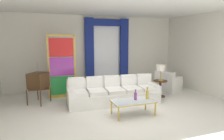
% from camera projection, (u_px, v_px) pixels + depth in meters
% --- Properties ---
extents(ground_plane, '(16.00, 16.00, 0.00)m').
position_uv_depth(ground_plane, '(123.00, 110.00, 5.90)').
color(ground_plane, white).
extents(wall_rear, '(8.00, 0.12, 3.00)m').
position_uv_depth(wall_rear, '(95.00, 52.00, 8.52)').
color(wall_rear, white).
rests_on(wall_rear, ground).
extents(wall_right, '(0.12, 7.00, 3.00)m').
position_uv_depth(wall_right, '(208.00, 54.00, 7.46)').
color(wall_right, white).
rests_on(wall_right, ground).
extents(ceiling_slab, '(8.00, 7.60, 0.04)m').
position_uv_depth(ceiling_slab, '(113.00, 7.00, 6.19)').
color(ceiling_slab, white).
extents(curtained_window, '(2.00, 0.17, 2.70)m').
position_uv_depth(curtained_window, '(107.00, 46.00, 8.49)').
color(curtained_window, white).
rests_on(curtained_window, ground).
extents(couch_white_long, '(2.97, 1.09, 0.86)m').
position_uv_depth(couch_white_long, '(113.00, 93.00, 6.57)').
color(couch_white_long, white).
rests_on(couch_white_long, ground).
extents(coffee_table, '(1.14, 0.60, 0.41)m').
position_uv_depth(coffee_table, '(133.00, 102.00, 5.46)').
color(coffee_table, silver).
rests_on(coffee_table, ground).
extents(bottle_blue_decanter, '(0.08, 0.08, 0.34)m').
position_uv_depth(bottle_blue_decanter, '(147.00, 94.00, 5.56)').
color(bottle_blue_decanter, gold).
rests_on(bottle_blue_decanter, coffee_table).
extents(bottle_crystal_tall, '(0.08, 0.08, 0.30)m').
position_uv_depth(bottle_crystal_tall, '(136.00, 96.00, 5.48)').
color(bottle_crystal_tall, '#753384').
rests_on(bottle_crystal_tall, coffee_table).
extents(vintage_tv, '(0.75, 0.77, 1.35)m').
position_uv_depth(vintage_tv, '(38.00, 81.00, 6.39)').
color(vintage_tv, '#472D19').
rests_on(vintage_tv, ground).
extents(armchair_white, '(1.07, 1.06, 0.80)m').
position_uv_depth(armchair_white, '(168.00, 84.00, 8.05)').
color(armchair_white, white).
rests_on(armchair_white, ground).
extents(stained_glass_divider, '(0.95, 0.05, 2.20)m').
position_uv_depth(stained_glass_divider, '(62.00, 68.00, 7.02)').
color(stained_glass_divider, gold).
rests_on(stained_glass_divider, ground).
extents(peacock_figurine, '(0.44, 0.60, 0.50)m').
position_uv_depth(peacock_figurine, '(80.00, 93.00, 6.90)').
color(peacock_figurine, beige).
rests_on(peacock_figurine, ground).
extents(round_side_table, '(0.48, 0.48, 0.59)m').
position_uv_depth(round_side_table, '(160.00, 87.00, 7.19)').
color(round_side_table, '#472D19').
rests_on(round_side_table, ground).
extents(table_lamp_brass, '(0.32, 0.32, 0.57)m').
position_uv_depth(table_lamp_brass, '(161.00, 68.00, 7.09)').
color(table_lamp_brass, '#B29338').
rests_on(table_lamp_brass, round_side_table).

